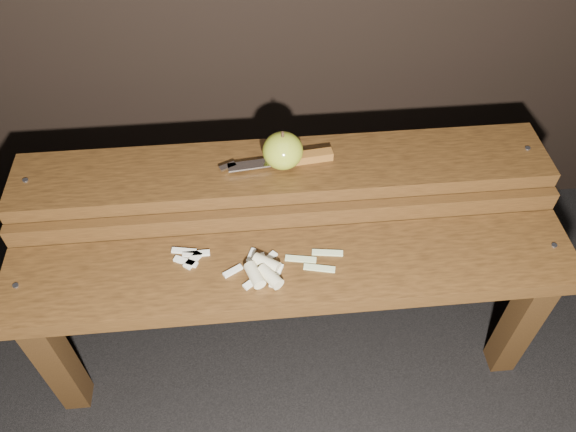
{
  "coord_description": "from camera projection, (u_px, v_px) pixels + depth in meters",
  "views": [
    {
      "loc": [
        -0.07,
        -0.74,
        1.36
      ],
      "look_at": [
        0.0,
        0.06,
        0.45
      ],
      "focal_mm": 35.0,
      "sensor_mm": 36.0,
      "label": 1
    }
  ],
  "objects": [
    {
      "name": "knife",
      "position": [
        295.0,
        159.0,
        1.24
      ],
      "size": [
        0.26,
        0.05,
        0.02
      ],
      "color": "brown",
      "rests_on": "bench_rear_tier"
    },
    {
      "name": "apple",
      "position": [
        283.0,
        151.0,
        1.22
      ],
      "size": [
        0.09,
        0.09,
        0.09
      ],
      "color": "olive",
      "rests_on": "bench_rear_tier"
    },
    {
      "name": "bench_front_tier",
      "position": [
        293.0,
        288.0,
        1.2
      ],
      "size": [
        1.2,
        0.2,
        0.42
      ],
      "color": "black",
      "rests_on": "ground"
    },
    {
      "name": "ground",
      "position": [
        290.0,
        343.0,
        1.51
      ],
      "size": [
        60.0,
        60.0,
        0.0
      ],
      "primitive_type": "plane",
      "color": "black"
    },
    {
      "name": "apple_scraps",
      "position": [
        259.0,
        269.0,
        1.14
      ],
      "size": [
        0.36,
        0.13,
        0.03
      ],
      "color": "beige",
      "rests_on": "bench_front_tier"
    },
    {
      "name": "bench_rear_tier",
      "position": [
        284.0,
        192.0,
        1.31
      ],
      "size": [
        1.2,
        0.21,
        0.5
      ],
      "color": "black",
      "rests_on": "ground"
    }
  ]
}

